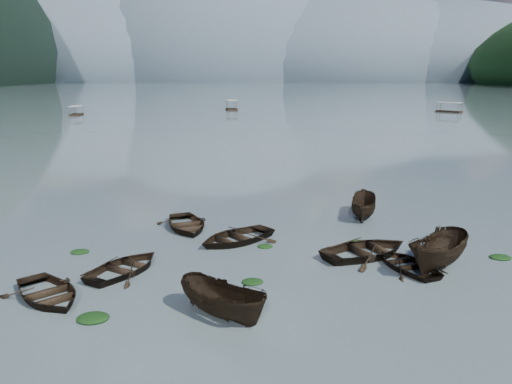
{
  "coord_description": "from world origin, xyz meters",
  "views": [
    {
      "loc": [
        -0.12,
        -17.86,
        8.99
      ],
      "look_at": [
        0.0,
        12.0,
        2.0
      ],
      "focal_mm": 35.0,
      "sensor_mm": 36.0,
      "label": 1
    }
  ],
  "objects_px": {
    "rowboat_0": "(48,299)",
    "pontoon_left": "(76,115)",
    "rowboat_3": "(407,268)",
    "pontoon_centre": "(232,110)"
  },
  "relations": [
    {
      "from": "rowboat_0",
      "to": "pontoon_left",
      "type": "height_order",
      "value": "pontoon_left"
    },
    {
      "from": "rowboat_3",
      "to": "pontoon_left",
      "type": "distance_m",
      "value": 106.49
    },
    {
      "from": "rowboat_0",
      "to": "pontoon_left",
      "type": "xyz_separation_m",
      "value": [
        -32.85,
        98.01,
        0.0
      ]
    },
    {
      "from": "pontoon_centre",
      "to": "rowboat_0",
      "type": "bearing_deg",
      "value": -98.95
    },
    {
      "from": "pontoon_centre",
      "to": "pontoon_left",
      "type": "bearing_deg",
      "value": -160.95
    },
    {
      "from": "pontoon_left",
      "to": "pontoon_centre",
      "type": "relative_size",
      "value": 0.81
    },
    {
      "from": "pontoon_left",
      "to": "pontoon_centre",
      "type": "bearing_deg",
      "value": 21.9
    },
    {
      "from": "pontoon_left",
      "to": "rowboat_3",
      "type": "bearing_deg",
      "value": -67.63
    },
    {
      "from": "pontoon_centre",
      "to": "rowboat_3",
      "type": "bearing_deg",
      "value": -90.95
    },
    {
      "from": "pontoon_left",
      "to": "pontoon_centre",
      "type": "distance_m",
      "value": 39.63
    }
  ]
}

